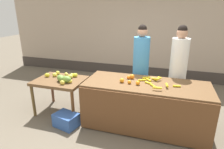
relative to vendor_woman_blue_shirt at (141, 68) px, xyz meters
The scene contains 11 objects.
ground_plane 1.20m from the vendor_woman_blue_shirt, 112.64° to the right, with size 24.00×24.00×0.00m, color #665B4C.
market_wall_back 2.25m from the vendor_woman_blue_shirt, 97.60° to the left, with size 9.43×0.23×3.02m.
fruit_stall_counter 0.90m from the vendor_woman_blue_shirt, 72.54° to the right, with size 2.26×0.92×0.87m.
side_table_wooden 1.75m from the vendor_woman_blue_shirt, 156.37° to the right, with size 1.02×0.78×0.75m.
banana_bunch_pile 0.73m from the vendor_woman_blue_shirt, 59.90° to the right, with size 0.76×0.65×0.07m.
orange_pile 0.69m from the vendor_woman_blue_shirt, 97.37° to the right, with size 0.38×0.36×0.09m.
mango_papaya_pile 1.65m from the vendor_woman_blue_shirt, 154.16° to the right, with size 0.77×0.59×0.14m.
vendor_woman_blue_shirt is the anchor object (origin of this frame).
vendor_woman_white_shirt 0.76m from the vendor_woman_blue_shirt, ahead, with size 0.34×0.34×1.87m.
produce_crate 1.87m from the vendor_woman_blue_shirt, 135.67° to the right, with size 0.44×0.32×0.26m, color #3359A5.
produce_sack 1.06m from the vendor_woman_blue_shirt, behind, with size 0.36×0.30×0.53m, color tan.
Camera 1 is at (0.87, -3.28, 2.16)m, focal length 30.74 mm.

